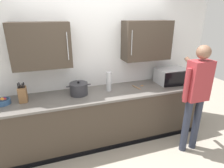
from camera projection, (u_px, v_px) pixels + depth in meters
The scene contains 9 objects.
back_wall_tiled at pixel (96, 55), 3.20m from camera, with size 4.39×0.44×2.83m.
counter_unit at pixel (103, 117), 3.26m from camera, with size 3.68×0.70×0.92m.
microwave_oven at pixel (170, 76), 3.48m from camera, with size 0.53×0.43×0.28m.
knife_block at pixel (23, 94), 2.74m from camera, with size 0.11×0.15×0.31m.
wooden_spoon at pixel (139, 86), 3.33m from camera, with size 0.20×0.21×0.02m.
thermos_flask at pixel (109, 81), 3.11m from camera, with size 0.09×0.09×0.33m.
stock_pot at pixel (79, 89), 2.99m from camera, with size 0.39×0.29×0.22m.
fruit_bowl at pixel (3, 101), 2.69m from camera, with size 0.21×0.21×0.10m.
person_figure at pixel (196, 91), 2.81m from camera, with size 0.44×0.56×1.74m.
Camera 1 is at (-0.76, -1.98, 2.14)m, focal length 29.95 mm.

